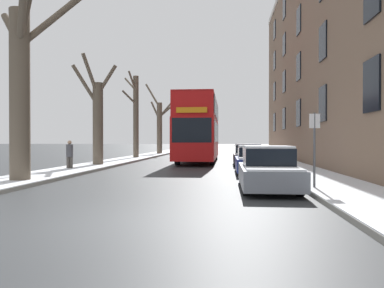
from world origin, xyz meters
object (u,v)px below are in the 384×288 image
object	(u,v)px
bare_tree_left_0	(22,83)
street_sign_post	(314,147)
parked_car_1	(254,160)
oncoming_van	(189,144)
double_decker_bus	(199,127)
pedestrian_left_sidewalk	(70,154)
bare_tree_left_2	(135,115)
bare_tree_left_3	(159,125)
bare_tree_left_1	(97,118)
parked_car_2	(248,156)
parked_car_0	(268,170)

from	to	relation	value
bare_tree_left_0	street_sign_post	world-z (taller)	bare_tree_left_0
bare_tree_left_0	street_sign_post	bearing A→B (deg)	-7.09
parked_car_1	oncoming_van	distance (m)	22.54
double_decker_bus	pedestrian_left_sidewalk	size ratio (longest dim) A/B	7.07
bare_tree_left_2	bare_tree_left_3	distance (m)	9.74
bare_tree_left_1	parked_car_2	xyz separation A→B (m)	(9.03, 2.02, -2.28)
bare_tree_left_1	double_decker_bus	xyz separation A→B (m)	(5.67, 5.65, -0.32)
parked_car_1	street_sign_post	size ratio (longest dim) A/B	1.73
oncoming_van	bare_tree_left_2	bearing A→B (deg)	-112.78
pedestrian_left_sidewalk	parked_car_0	bearing A→B (deg)	-68.88
parked_car_0	street_sign_post	distance (m)	1.63
bare_tree_left_2	street_sign_post	world-z (taller)	bare_tree_left_2
parked_car_2	pedestrian_left_sidewalk	xyz separation A→B (m)	(-9.42, -5.09, 0.24)
double_decker_bus	parked_car_2	xyz separation A→B (m)	(3.37, -3.63, -1.96)
double_decker_bus	street_sign_post	xyz separation A→B (m)	(4.71, -15.67, -1.20)
bare_tree_left_1	pedestrian_left_sidewalk	distance (m)	3.71
pedestrian_left_sidewalk	oncoming_van	bearing A→B (deg)	44.62
bare_tree_left_1	bare_tree_left_3	size ratio (longest dim) A/B	0.82
bare_tree_left_1	bare_tree_left_2	size ratio (longest dim) A/B	0.90
parked_car_0	bare_tree_left_1	bearing A→B (deg)	133.55
bare_tree_left_2	bare_tree_left_3	xyz separation A→B (m)	(0.29, 9.72, -0.44)
bare_tree_left_0	oncoming_van	bearing A→B (deg)	82.87
bare_tree_left_0	parked_car_0	distance (m)	9.26
bare_tree_left_2	oncoming_van	distance (m)	9.97
parked_car_1	pedestrian_left_sidewalk	world-z (taller)	pedestrian_left_sidewalk
bare_tree_left_2	parked_car_2	xyz separation A→B (m)	(9.06, -7.43, -3.14)
parked_car_0	pedestrian_left_sidewalk	distance (m)	11.40
bare_tree_left_1	oncoming_van	bearing A→B (deg)	78.57
street_sign_post	bare_tree_left_3	bearing A→B (deg)	109.11
bare_tree_left_0	street_sign_post	xyz separation A→B (m)	(10.07, -1.25, -2.28)
double_decker_bus	parked_car_0	world-z (taller)	double_decker_bus
oncoming_van	pedestrian_left_sidewalk	bearing A→B (deg)	-100.81
bare_tree_left_3	oncoming_van	bearing A→B (deg)	-13.81
double_decker_bus	street_sign_post	distance (m)	16.41
bare_tree_left_0	oncoming_van	world-z (taller)	bare_tree_left_0
double_decker_bus	parked_car_1	world-z (taller)	double_decker_bus
bare_tree_left_3	oncoming_van	size ratio (longest dim) A/B	1.67
oncoming_van	bare_tree_left_0	bearing A→B (deg)	-97.13
bare_tree_left_0	parked_car_0	world-z (taller)	bare_tree_left_0
pedestrian_left_sidewalk	bare_tree_left_0	bearing A→B (deg)	-117.61
parked_car_1	oncoming_van	bearing A→B (deg)	103.68
bare_tree_left_0	double_decker_bus	size ratio (longest dim) A/B	0.70
bare_tree_left_3	oncoming_van	xyz separation A→B (m)	(3.44, -0.85, -2.13)
bare_tree_left_1	parked_car_0	world-z (taller)	bare_tree_left_1
parked_car_1	double_decker_bus	bearing A→B (deg)	110.08
bare_tree_left_2	bare_tree_left_1	bearing A→B (deg)	-89.86
oncoming_van	pedestrian_left_sidewalk	world-z (taller)	oncoming_van
double_decker_bus	parked_car_1	distance (m)	10.01
bare_tree_left_2	street_sign_post	bearing A→B (deg)	-61.90
bare_tree_left_1	bare_tree_left_3	distance (m)	19.18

